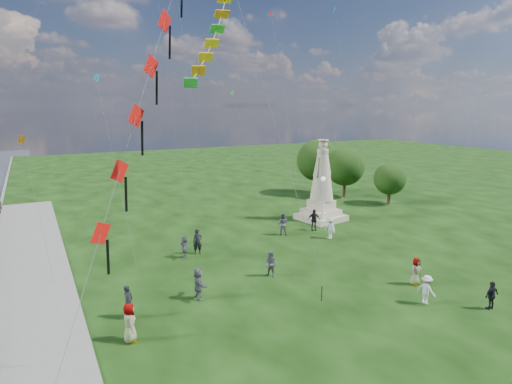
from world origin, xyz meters
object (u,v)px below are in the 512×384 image
lamppost (323,190)px  person_7 (283,224)px  person_8 (330,228)px  person_1 (271,264)px  person_10 (130,323)px  person_0 (128,302)px  person_5 (198,283)px  person_6 (198,242)px  person_2 (426,290)px  person_9 (314,220)px  person_11 (185,247)px  person_3 (492,295)px  person_4 (416,271)px  statue (322,190)px

lamppost → person_7: lamppost is taller
lamppost → person_8: 4.46m
person_1 → person_10: size_ratio=0.90×
person_0 → person_5: bearing=-42.6°
lamppost → person_10: 22.92m
person_6 → person_8: size_ratio=1.05×
person_2 → person_9: size_ratio=0.87×
lamppost → person_1: size_ratio=2.69×
person_1 → person_6: 6.78m
person_10 → person_11: bearing=-25.3°
lamppost → person_10: lamppost is taller
person_3 → person_4: 4.34m
person_4 → person_10: bearing=164.7°
person_2 → person_6: size_ratio=0.87×
person_7 → person_8: bearing=179.5°
statue → person_3: 19.57m
person_4 → person_7: size_ratio=0.90×
person_0 → person_10: bearing=-148.7°
statue → person_1: size_ratio=4.51×
person_3 → person_7: size_ratio=0.82×
person_6 → statue: bearing=28.7°
person_1 → person_3: 12.50m
person_7 → person_8: (2.87, -2.76, -0.06)m
person_0 → person_1: person_0 is taller
lamppost → person_5: 17.80m
person_1 → person_11: 7.03m
person_11 → person_3: bearing=46.7°
person_7 → person_11: (-9.17, -1.50, -0.14)m
person_1 → person_2: person_1 is taller
lamppost → person_8: (-1.71, -3.36, -2.39)m
person_5 → person_2: bearing=-116.6°
statue → person_0: size_ratio=4.35×
person_1 → person_2: (5.67, -7.30, -0.03)m
person_0 → person_7: size_ratio=0.92×
person_3 → person_6: bearing=-51.9°
person_10 → person_7: bearing=-47.4°
lamppost → person_7: size_ratio=2.38×
person_11 → lamppost: bearing=107.5°
person_7 → person_10: size_ratio=1.01×
person_0 → person_6: size_ratio=0.93×
person_3 → person_4: size_ratio=0.92×
person_7 → person_8: 3.98m
person_4 → person_5: 13.15m
statue → person_10: statue is taller
person_5 → person_7: bearing=-47.9°
person_9 → person_8: bearing=-74.7°
person_2 → person_9: 14.85m
person_0 → person_10: size_ratio=0.93×
person_6 → person_7: 8.15m
statue → person_9: statue is taller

